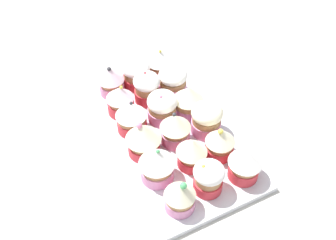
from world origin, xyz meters
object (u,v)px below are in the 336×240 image
cupcake_12 (180,195)px  cupcake_6 (207,178)px  cupcake_5 (159,62)px  cupcake_3 (188,100)px  cupcake_9 (162,106)px  cupcake_11 (136,72)px  cupcake_0 (245,163)px  cupcake_1 (220,142)px  baking_tray (168,132)px  cupcake_2 (207,118)px  cupcake_4 (173,80)px  cupcake_17 (111,80)px  cupcake_10 (147,87)px  cupcake_13 (157,164)px  cupcake_16 (120,100)px  cupcake_7 (194,151)px  cupcake_14 (143,138)px  cupcake_8 (174,129)px  cupcake_15 (131,117)px

cupcake_12 → cupcake_6: bearing=-79.6°
cupcake_5 → cupcake_3: bearing=179.0°
cupcake_9 → cupcake_11: cupcake_9 is taller
cupcake_0 → cupcake_1: (6.41, 1.23, -0.30)cm
baking_tray → cupcake_2: (-3.50, -6.77, 4.19)cm
cupcake_4 → cupcake_6: bearing=165.7°
cupcake_5 → cupcake_9: 14.51cm
cupcake_17 → cupcake_10: bearing=-133.1°
cupcake_9 → cupcake_13: size_ratio=0.93×
cupcake_12 → cupcake_16: size_ratio=1.02×
cupcake_7 → cupcake_12: bearing=137.2°
cupcake_6 → cupcake_11: (31.49, -0.28, 0.19)cm
cupcake_16 → cupcake_3: bearing=-118.3°
cupcake_3 → cupcake_13: size_ratio=0.94×
cupcake_0 → cupcake_14: 19.22cm
cupcake_9 → cupcake_3: bearing=-100.7°
cupcake_8 → cupcake_13: size_ratio=0.97×
cupcake_9 → cupcake_14: 9.73cm
cupcake_7 → cupcake_17: (25.38, 6.37, -0.11)cm
cupcake_2 → cupcake_13: (-5.94, 13.72, 0.27)cm
cupcake_7 → cupcake_11: size_ratio=1.00×
cupcake_8 → cupcake_0: bearing=-150.0°
cupcake_5 → cupcake_13: cupcake_13 is taller
cupcake_5 → cupcake_14: size_ratio=0.85×
cupcake_1 → cupcake_9: cupcake_1 is taller
cupcake_1 → cupcake_2: (6.35, -0.79, 0.05)cm
cupcake_14 → cupcake_16: (12.19, -0.24, -0.63)cm
cupcake_3 → cupcake_17: size_ratio=1.00×
cupcake_10 → cupcake_17: (5.66, 6.05, -0.16)cm
baking_tray → cupcake_5: bearing=-20.2°
cupcake_16 → cupcake_12: bearing=-179.5°
cupcake_4 → cupcake_5: bearing=-0.7°
cupcake_1 → cupcake_15: bearing=42.5°
cupcake_0 → cupcake_9: bearing=18.7°
cupcake_6 → cupcake_14: bearing=26.2°
cupcake_1 → cupcake_7: cupcake_1 is taller
cupcake_6 → cupcake_7: size_ratio=0.96×
cupcake_6 → baking_tray: bearing=-1.3°
cupcake_8 → cupcake_17: 19.69cm
cupcake_10 → cupcake_11: bearing=1.9°
cupcake_9 → cupcake_14: cupcake_14 is taller
cupcake_0 → cupcake_11: cupcake_0 is taller
cupcake_7 → cupcake_15: cupcake_15 is taller
cupcake_10 → cupcake_12: (-26.87, 6.31, -0.28)cm
cupcake_4 → cupcake_11: bearing=46.7°
cupcake_6 → cupcake_17: (31.46, 5.59, 0.21)cm
cupcake_5 → cupcake_16: size_ratio=0.98×
baking_tray → cupcake_6: cupcake_6 is taller
cupcake_16 → cupcake_4: bearing=-87.1°
cupcake_2 → cupcake_4: bearing=2.6°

